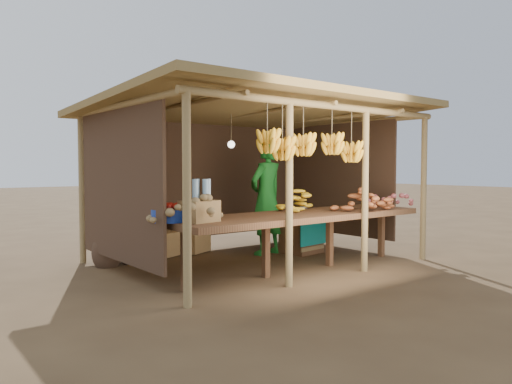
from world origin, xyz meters
TOP-DOWN VIEW (x-y plane):
  - ground at (0.00, 0.00)m, footprint 60.00×60.00m
  - stall_structure at (-0.04, -0.01)m, footprint 4.70×3.50m
  - counter at (0.00, -0.95)m, footprint 3.90×1.05m
  - potato_heap at (-1.73, -0.99)m, footprint 1.08×0.81m
  - sweet_potato_heap at (1.04, -1.23)m, footprint 1.05×0.85m
  - onion_heap at (1.90, -1.08)m, footprint 0.93×0.66m
  - banana_pile at (0.32, -0.67)m, footprint 0.73×0.56m
  - tomato_basin at (-1.90, -0.77)m, footprint 0.42×0.42m
  - bottle_box at (-1.64, -1.00)m, footprint 0.44×0.38m
  - vendor at (0.50, 0.35)m, footprint 0.75×0.57m
  - tarp_crate at (1.04, 0.08)m, footprint 0.72×0.64m
  - carton_stack at (-0.54, 1.20)m, footprint 1.10×0.54m
  - burlap_sacks at (-1.73, 1.02)m, footprint 0.82×0.43m

SIDE VIEW (x-z plane):
  - ground at x=0.00m, z-range 0.00..0.00m
  - burlap_sacks at x=-1.73m, z-range -0.04..0.54m
  - tarp_crate at x=1.04m, z-range -0.07..0.71m
  - carton_stack at x=-0.54m, z-range -0.04..0.71m
  - counter at x=0.00m, z-range 0.34..1.14m
  - tomato_basin at x=-1.90m, z-range 0.78..1.00m
  - vendor at x=0.50m, z-range 0.00..1.87m
  - banana_pile at x=0.32m, z-range 0.80..1.15m
  - sweet_potato_heap at x=1.04m, z-range 0.80..1.16m
  - onion_heap at x=1.90m, z-range 0.80..1.16m
  - potato_heap at x=-1.73m, z-range 0.80..1.17m
  - bottle_box at x=-1.64m, z-range 0.74..1.24m
  - stall_structure at x=-0.04m, z-range 0.70..3.13m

